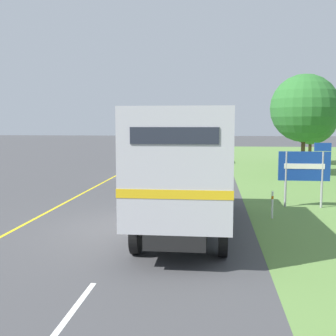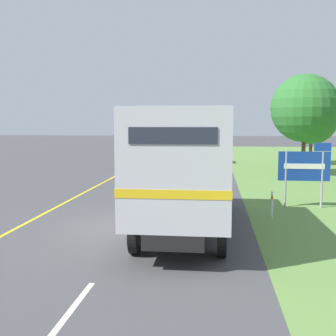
{
  "view_description": "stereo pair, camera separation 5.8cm",
  "coord_description": "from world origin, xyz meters",
  "px_view_note": "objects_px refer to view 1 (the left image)",
  "views": [
    {
      "loc": [
        2.44,
        -12.96,
        3.28
      ],
      "look_at": [
        0.3,
        6.58,
        1.2
      ],
      "focal_mm": 45.0,
      "sensor_mm": 36.0,
      "label": 1
    },
    {
      "loc": [
        2.5,
        -12.95,
        3.28
      ],
      "look_at": [
        0.3,
        6.58,
        1.2
      ],
      "focal_mm": 45.0,
      "sensor_mm": 36.0,
      "label": 2
    }
  ],
  "objects_px": {
    "lead_car_grey_ahead": "(206,151)",
    "lead_car_black_ahead": "(180,143)",
    "roadside_tree_far": "(311,119)",
    "delineator_post": "(272,204)",
    "highway_sign": "(305,167)",
    "lead_car_white": "(146,162)",
    "horse_trailer_truck": "(186,165)",
    "roadside_tree_mid": "(304,108)"
  },
  "relations": [
    {
      "from": "lead_car_grey_ahead",
      "to": "roadside_tree_mid",
      "type": "distance_m",
      "value": 10.6
    },
    {
      "from": "lead_car_grey_ahead",
      "to": "highway_sign",
      "type": "relative_size",
      "value": 1.65
    },
    {
      "from": "lead_car_grey_ahead",
      "to": "delineator_post",
      "type": "height_order",
      "value": "lead_car_grey_ahead"
    },
    {
      "from": "lead_car_white",
      "to": "roadside_tree_far",
      "type": "height_order",
      "value": "roadside_tree_far"
    },
    {
      "from": "horse_trailer_truck",
      "to": "roadside_tree_far",
      "type": "height_order",
      "value": "roadside_tree_far"
    },
    {
      "from": "lead_car_white",
      "to": "delineator_post",
      "type": "xyz_separation_m",
      "value": [
        6.26,
        -11.43,
        -0.39
      ]
    },
    {
      "from": "roadside_tree_mid",
      "to": "highway_sign",
      "type": "bearing_deg",
      "value": -101.0
    },
    {
      "from": "highway_sign",
      "to": "roadside_tree_far",
      "type": "distance_m",
      "value": 18.56
    },
    {
      "from": "lead_car_grey_ahead",
      "to": "lead_car_black_ahead",
      "type": "xyz_separation_m",
      "value": [
        -3.44,
        15.64,
        -0.08
      ]
    },
    {
      "from": "horse_trailer_truck",
      "to": "lead_car_white",
      "type": "bearing_deg",
      "value": 104.17
    },
    {
      "from": "horse_trailer_truck",
      "to": "delineator_post",
      "type": "height_order",
      "value": "horse_trailer_truck"
    },
    {
      "from": "horse_trailer_truck",
      "to": "lead_car_grey_ahead",
      "type": "xyz_separation_m",
      "value": [
        0.16,
        22.58,
        -1.05
      ]
    },
    {
      "from": "lead_car_white",
      "to": "lead_car_grey_ahead",
      "type": "xyz_separation_m",
      "value": [
        3.55,
        9.17,
        0.08
      ]
    },
    {
      "from": "lead_car_black_ahead",
      "to": "highway_sign",
      "type": "height_order",
      "value": "highway_sign"
    },
    {
      "from": "highway_sign",
      "to": "roadside_tree_far",
      "type": "height_order",
      "value": "roadside_tree_far"
    },
    {
      "from": "lead_car_white",
      "to": "lead_car_grey_ahead",
      "type": "distance_m",
      "value": 9.83
    },
    {
      "from": "lead_car_grey_ahead",
      "to": "highway_sign",
      "type": "height_order",
      "value": "highway_sign"
    },
    {
      "from": "lead_car_grey_ahead",
      "to": "roadside_tree_mid",
      "type": "relative_size",
      "value": 0.66
    },
    {
      "from": "horse_trailer_truck",
      "to": "delineator_post",
      "type": "xyz_separation_m",
      "value": [
        2.87,
        1.99,
        -1.52
      ]
    },
    {
      "from": "horse_trailer_truck",
      "to": "lead_car_black_ahead",
      "type": "height_order",
      "value": "horse_trailer_truck"
    },
    {
      "from": "roadside_tree_far",
      "to": "delineator_post",
      "type": "bearing_deg",
      "value": -105.65
    },
    {
      "from": "lead_car_grey_ahead",
      "to": "highway_sign",
      "type": "distance_m",
      "value": 18.94
    },
    {
      "from": "horse_trailer_truck",
      "to": "roadside_tree_far",
      "type": "relative_size",
      "value": 1.44
    },
    {
      "from": "horse_trailer_truck",
      "to": "roadside_tree_mid",
      "type": "height_order",
      "value": "roadside_tree_mid"
    },
    {
      "from": "horse_trailer_truck",
      "to": "highway_sign",
      "type": "height_order",
      "value": "horse_trailer_truck"
    },
    {
      "from": "highway_sign",
      "to": "delineator_post",
      "type": "distance_m",
      "value": 2.84
    },
    {
      "from": "horse_trailer_truck",
      "to": "roadside_tree_mid",
      "type": "bearing_deg",
      "value": 66.3
    },
    {
      "from": "lead_car_grey_ahead",
      "to": "highway_sign",
      "type": "bearing_deg",
      "value": -77.08
    },
    {
      "from": "lead_car_white",
      "to": "horse_trailer_truck",
      "type": "bearing_deg",
      "value": -75.83
    },
    {
      "from": "delineator_post",
      "to": "highway_sign",
      "type": "bearing_deg",
      "value": 54.62
    },
    {
      "from": "lead_car_black_ahead",
      "to": "delineator_post",
      "type": "xyz_separation_m",
      "value": [
        6.15,
        -36.24,
        -0.39
      ]
    },
    {
      "from": "horse_trailer_truck",
      "to": "lead_car_grey_ahead",
      "type": "height_order",
      "value": "horse_trailer_truck"
    },
    {
      "from": "highway_sign",
      "to": "delineator_post",
      "type": "xyz_separation_m",
      "value": [
        -1.52,
        -2.14,
        -1.07
      ]
    },
    {
      "from": "roadside_tree_far",
      "to": "delineator_post",
      "type": "height_order",
      "value": "roadside_tree_far"
    },
    {
      "from": "lead_car_grey_ahead",
      "to": "roadside_tree_far",
      "type": "height_order",
      "value": "roadside_tree_far"
    },
    {
      "from": "roadside_tree_far",
      "to": "delineator_post",
      "type": "xyz_separation_m",
      "value": [
        -5.64,
        -20.12,
        -3.15
      ]
    },
    {
      "from": "highway_sign",
      "to": "horse_trailer_truck",
      "type": "bearing_deg",
      "value": -136.78
    },
    {
      "from": "lead_car_white",
      "to": "highway_sign",
      "type": "relative_size",
      "value": 1.7
    },
    {
      "from": "roadside_tree_mid",
      "to": "roadside_tree_far",
      "type": "height_order",
      "value": "roadside_tree_mid"
    },
    {
      "from": "lead_car_white",
      "to": "roadside_tree_far",
      "type": "bearing_deg",
      "value": 36.15
    },
    {
      "from": "horse_trailer_truck",
      "to": "lead_car_grey_ahead",
      "type": "relative_size",
      "value": 1.97
    },
    {
      "from": "lead_car_grey_ahead",
      "to": "roadside_tree_mid",
      "type": "xyz_separation_m",
      "value": [
        6.29,
        -7.89,
        3.25
      ]
    }
  ]
}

